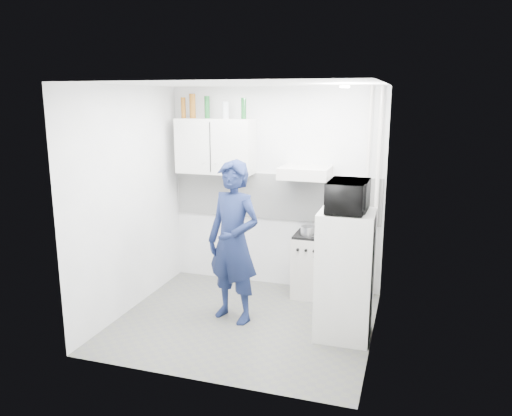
% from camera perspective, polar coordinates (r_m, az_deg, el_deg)
% --- Properties ---
extents(floor, '(2.80, 2.80, 0.00)m').
position_cam_1_polar(floor, '(5.75, -1.36, -12.85)').
color(floor, '#58594D').
rests_on(floor, ground).
extents(ceiling, '(2.80, 2.80, 0.00)m').
position_cam_1_polar(ceiling, '(5.20, -1.51, 14.01)').
color(ceiling, white).
rests_on(ceiling, wall_back).
extents(wall_back, '(2.80, 0.00, 2.80)m').
position_cam_1_polar(wall_back, '(6.50, 2.17, 2.20)').
color(wall_back, silver).
rests_on(wall_back, floor).
extents(wall_left, '(0.00, 2.60, 2.60)m').
position_cam_1_polar(wall_left, '(5.92, -14.35, 0.79)').
color(wall_left, silver).
rests_on(wall_left, floor).
extents(wall_right, '(0.00, 2.60, 2.60)m').
position_cam_1_polar(wall_right, '(5.06, 13.75, -1.17)').
color(wall_right, silver).
rests_on(wall_right, floor).
extents(person, '(0.76, 0.61, 1.81)m').
position_cam_1_polar(person, '(5.52, -2.59, -3.90)').
color(person, '#141D41').
rests_on(person, floor).
extents(stove, '(0.49, 0.49, 0.78)m').
position_cam_1_polar(stove, '(6.36, 6.58, -6.58)').
color(stove, beige).
rests_on(stove, floor).
extents(fridge, '(0.57, 0.57, 1.35)m').
position_cam_1_polar(fridge, '(5.28, 10.13, -7.53)').
color(fridge, white).
rests_on(fridge, floor).
extents(stove_top, '(0.47, 0.47, 0.03)m').
position_cam_1_polar(stove_top, '(6.24, 6.68, -3.07)').
color(stove_top, black).
rests_on(stove_top, stove).
extents(saucepan, '(0.20, 0.20, 0.11)m').
position_cam_1_polar(saucepan, '(6.18, 6.04, -2.56)').
color(saucepan, silver).
rests_on(saucepan, stove_top).
extents(microwave, '(0.57, 0.39, 0.31)m').
position_cam_1_polar(microwave, '(5.05, 10.49, 1.34)').
color(microwave, black).
rests_on(microwave, fridge).
extents(bottle_a, '(0.06, 0.06, 0.26)m').
position_cam_1_polar(bottle_a, '(6.65, -8.30, 11.27)').
color(bottle_a, brown).
rests_on(bottle_a, upper_cabinet).
extents(bottle_b, '(0.08, 0.08, 0.31)m').
position_cam_1_polar(bottle_b, '(6.59, -7.27, 11.49)').
color(bottle_b, brown).
rests_on(bottle_b, upper_cabinet).
extents(bottle_c, '(0.07, 0.07, 0.28)m').
position_cam_1_polar(bottle_c, '(6.51, -5.61, 11.39)').
color(bottle_c, '#144C1E').
rests_on(bottle_c, upper_cabinet).
extents(canister_a, '(0.08, 0.08, 0.21)m').
position_cam_1_polar(canister_a, '(6.41, -3.49, 11.10)').
color(canister_a, '#B2B7BC').
rests_on(canister_a, upper_cabinet).
extents(bottle_e, '(0.07, 0.07, 0.26)m').
position_cam_1_polar(bottle_e, '(6.33, -1.42, 11.32)').
color(bottle_e, '#144C1E').
rests_on(bottle_e, upper_cabinet).
extents(upper_cabinet, '(1.00, 0.35, 0.70)m').
position_cam_1_polar(upper_cabinet, '(6.50, -4.65, 7.07)').
color(upper_cabinet, white).
rests_on(upper_cabinet, wall_back).
extents(range_hood, '(0.60, 0.50, 0.14)m').
position_cam_1_polar(range_hood, '(6.11, 5.64, 4.05)').
color(range_hood, beige).
rests_on(range_hood, wall_back).
extents(backsplash, '(2.74, 0.03, 0.60)m').
position_cam_1_polar(backsplash, '(6.50, 2.12, 1.31)').
color(backsplash, white).
rests_on(backsplash, wall_back).
extents(pipe_a, '(0.05, 0.05, 2.60)m').
position_cam_1_polar(pipe_a, '(6.20, 13.62, 1.36)').
color(pipe_a, beige).
rests_on(pipe_a, floor).
extents(pipe_b, '(0.04, 0.04, 2.60)m').
position_cam_1_polar(pipe_b, '(6.21, 12.51, 1.43)').
color(pipe_b, beige).
rests_on(pipe_b, floor).
extents(ceiling_spot_fixture, '(0.10, 0.10, 0.02)m').
position_cam_1_polar(ceiling_spot_fixture, '(5.16, 10.11, 13.50)').
color(ceiling_spot_fixture, white).
rests_on(ceiling_spot_fixture, ceiling).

